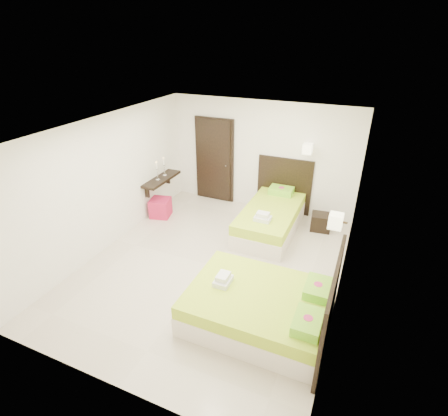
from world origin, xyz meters
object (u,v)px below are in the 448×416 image
at_px(ottoman, 161,208).
at_px(nightstand, 321,222).
at_px(bed_double, 263,307).
at_px(bed_single, 272,216).

bearing_deg(ottoman, nightstand, 13.46).
bearing_deg(bed_double, nightstand, 84.25).
xyz_separation_m(bed_single, nightstand, (1.01, 0.42, -0.13)).
xyz_separation_m(bed_double, ottoman, (-3.27, 2.31, -0.09)).
bearing_deg(bed_single, nightstand, 22.63).
bearing_deg(nightstand, ottoman, -173.25).
bearing_deg(bed_double, ottoman, 144.84).
xyz_separation_m(bed_double, nightstand, (0.32, 3.17, -0.12)).
bearing_deg(ottoman, bed_single, 9.66).
height_order(bed_single, ottoman, bed_single).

